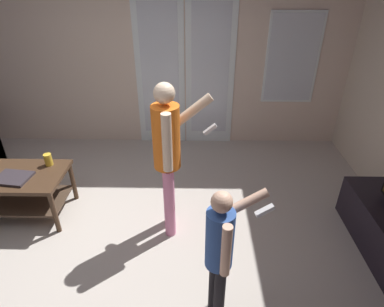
# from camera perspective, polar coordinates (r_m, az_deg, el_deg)

# --- Properties ---
(ground_plane) EXTENTS (5.95, 4.75, 0.02)m
(ground_plane) POSITION_cam_1_polar(r_m,az_deg,el_deg) (3.28, -14.71, -16.97)
(ground_plane) COLOR #B8AEA4
(wall_back_with_doors) EXTENTS (5.95, 0.09, 2.93)m
(wall_back_with_doors) POSITION_cam_1_polar(r_m,az_deg,el_deg) (4.62, -8.68, 18.34)
(wall_back_with_doors) COLOR beige
(wall_back_with_doors) RESTS_ON ground_plane
(coffee_table) EXTENTS (1.02, 0.61, 0.51)m
(coffee_table) POSITION_cam_1_polar(r_m,az_deg,el_deg) (3.83, -28.64, -4.98)
(coffee_table) COLOR #422C1C
(coffee_table) RESTS_ON ground_plane
(person_adult) EXTENTS (0.58, 0.47, 1.55)m
(person_adult) POSITION_cam_1_polar(r_m,az_deg,el_deg) (2.88, -4.23, 0.69)
(person_adult) COLOR pink
(person_adult) RESTS_ON ground_plane
(person_child) EXTENTS (0.49, 0.41, 1.18)m
(person_child) POSITION_cam_1_polar(r_m,az_deg,el_deg) (2.25, 5.12, -16.45)
(person_child) COLOR black
(person_child) RESTS_ON ground_plane
(laptop_closed) EXTENTS (0.36, 0.30, 0.03)m
(laptop_closed) POSITION_cam_1_polar(r_m,az_deg,el_deg) (3.67, -29.12, -3.79)
(laptop_closed) COLOR #352E34
(laptop_closed) RESTS_ON coffee_table
(cup_near_edge) EXTENTS (0.08, 0.08, 0.13)m
(cup_near_edge) POSITION_cam_1_polar(r_m,az_deg,el_deg) (3.73, -24.10, -1.00)
(cup_near_edge) COLOR gold
(cup_near_edge) RESTS_ON coffee_table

